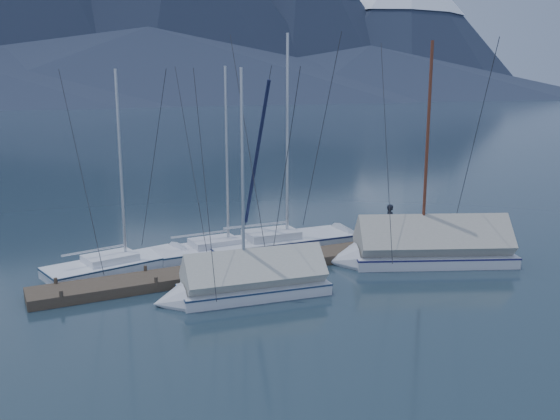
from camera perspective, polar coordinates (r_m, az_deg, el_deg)
The scene contains 9 objects.
ground at distance 21.07m, azimuth 2.48°, elevation -6.86°, with size 1000.00×1000.00×0.00m, color black.
dock at distance 22.72m, azimuth 0.00°, elevation -5.17°, with size 18.00×1.50×0.54m.
mooring_posts at distance 22.43m, azimuth -1.14°, elevation -4.75°, with size 15.12×1.52×0.35m.
sailboat_open_left at distance 23.39m, azimuth -13.64°, elevation -4.92°, with size 6.35×3.06×8.09m.
sailboat_open_mid at distance 24.80m, azimuth -4.05°, elevation -3.65°, with size 6.31×2.69×8.28m.
sailboat_open_right at distance 25.62m, azimuth 1.72°, elevation -3.06°, with size 7.42×3.16×9.72m.
sailboat_covered_near at distance 23.67m, azimuth 13.14°, elevation -3.89°, with size 7.43×4.84×9.31m.
sailboat_covered_far at distance 19.49m, azimuth -3.82°, elevation -7.23°, with size 5.91×2.58×8.05m.
person at distance 25.42m, azimuth 10.56°, elevation -1.18°, with size 0.57×0.37×1.55m, color black.
Camera 1 is at (-9.84, -17.37, 6.74)m, focal length 38.00 mm.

